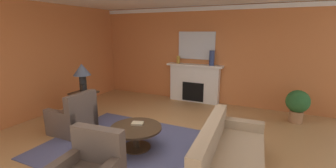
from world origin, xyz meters
The scene contains 17 objects.
ground_plane centered at (0.00, 0.00, 0.00)m, with size 9.30×9.30×0.00m, color tan.
wall_fireplace centered at (0.00, 3.35, 1.50)m, with size 7.76×0.12×2.99m, color #CC723D.
wall_window centered at (-3.64, 0.30, 1.50)m, with size 0.12×7.18×2.99m, color #CC723D.
crown_moulding centered at (0.00, 3.27, 2.91)m, with size 7.76×0.08×0.12m, color white.
area_rug centered at (-0.27, -0.28, 0.01)m, with size 3.66×2.62×0.01m, color #4C517A.
fireplace centered at (-0.24, 3.14, 0.58)m, with size 1.80×0.35×1.23m.
mantel_mirror centered at (-0.24, 3.26, 1.81)m, with size 1.19×0.04×0.86m, color silver.
sofa centered at (1.55, -0.46, 0.30)m, with size 1.03×2.15×0.85m.
armchair_near_window centered at (-1.96, -0.26, 0.31)m, with size 0.80×0.80×0.95m.
coffee_table centered at (-0.27, -0.28, 0.34)m, with size 1.00×1.00×0.45m.
side_table centered at (-2.39, 0.53, 0.40)m, with size 0.56×0.56×0.70m.
table_lamp centered at (-2.39, 0.53, 1.22)m, with size 0.44×0.44×0.75m.
vase_mantel_right centered at (0.31, 3.09, 1.45)m, with size 0.16×0.16×0.45m, color navy.
vase_on_side_table centered at (-2.24, 0.41, 0.83)m, with size 0.13×0.13×0.26m, color black.
vase_mantel_left centered at (-0.79, 3.09, 1.35)m, with size 0.11×0.11×0.24m, color #B7892D.
book_red_cover centered at (-0.31, -0.16, 0.47)m, with size 0.23×0.17×0.04m, color tan.
potted_plant centered at (2.66, 2.54, 0.49)m, with size 0.56×0.56×0.83m.
Camera 1 is at (2.04, -3.74, 2.26)m, focal length 24.45 mm.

